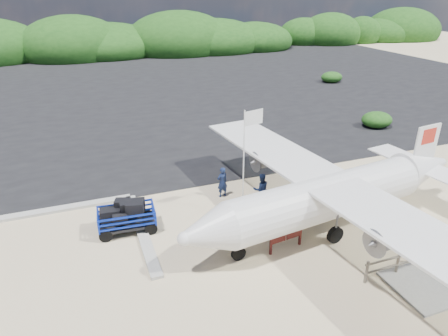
# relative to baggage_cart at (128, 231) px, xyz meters

# --- Properties ---
(ground) EXTENTS (160.00, 160.00, 0.00)m
(ground) POSITION_rel_baggage_cart_xyz_m (5.08, -1.86, 0.00)
(ground) COLOR beige
(asphalt_apron) EXTENTS (90.00, 50.00, 0.04)m
(asphalt_apron) POSITION_rel_baggage_cart_xyz_m (5.08, 28.14, 0.00)
(asphalt_apron) COLOR #B2B2B2
(asphalt_apron) RESTS_ON ground
(lagoon) EXTENTS (9.00, 7.00, 0.40)m
(lagoon) POSITION_rel_baggage_cart_xyz_m (-3.92, -0.36, 0.00)
(lagoon) COLOR #B2B2B2
(lagoon) RESTS_ON ground
(walkway_pad) EXTENTS (3.50, 2.50, 0.10)m
(walkway_pad) POSITION_rel_baggage_cart_xyz_m (10.58, -7.86, 0.00)
(walkway_pad) COLOR #B2B2B2
(walkway_pad) RESTS_ON ground
(vegetation_band) EXTENTS (124.00, 8.00, 4.40)m
(vegetation_band) POSITION_rel_baggage_cart_xyz_m (5.08, 53.14, 0.00)
(vegetation_band) COLOR #B2B2B2
(vegetation_band) RESTS_ON ground
(fence) EXTENTS (6.40, 2.00, 1.10)m
(fence) POSITION_rel_baggage_cart_xyz_m (11.08, -6.86, 0.00)
(fence) COLOR #B2B2B2
(fence) RESTS_ON ground
(baggage_cart) EXTENTS (2.92, 1.80, 1.41)m
(baggage_cart) POSITION_rel_baggage_cart_xyz_m (0.00, 0.00, 0.00)
(baggage_cart) COLOR #0B26AA
(baggage_cart) RESTS_ON ground
(flagpole) EXTENTS (1.15, 0.69, 5.37)m
(flagpole) POSITION_rel_baggage_cart_xyz_m (5.69, -0.35, 0.00)
(flagpole) COLOR white
(flagpole) RESTS_ON ground
(signboard) EXTENTS (1.75, 0.37, 1.44)m
(signboard) POSITION_rel_baggage_cart_xyz_m (6.21, -3.86, 0.00)
(signboard) COLOR #501B17
(signboard) RESTS_ON ground
(crew_a) EXTENTS (0.70, 0.53, 1.72)m
(crew_a) POSITION_rel_baggage_cart_xyz_m (5.33, 1.62, 0.86)
(crew_a) COLOR #121E44
(crew_a) RESTS_ON ground
(crew_b) EXTENTS (0.93, 0.76, 1.76)m
(crew_b) POSITION_rel_baggage_cart_xyz_m (6.91, 0.11, 0.88)
(crew_b) COLOR #121E44
(crew_b) RESTS_ON ground
(aircraft_large) EXTENTS (20.11, 20.11, 5.42)m
(aircraft_large) POSITION_rel_baggage_cart_xyz_m (18.48, 25.09, 0.00)
(aircraft_large) COLOR #B2B2B2
(aircraft_large) RESTS_ON ground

